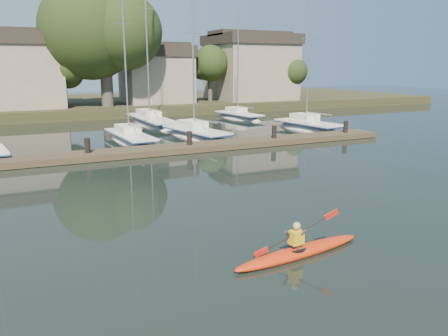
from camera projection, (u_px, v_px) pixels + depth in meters
name	position (u px, v px, depth m)	size (l,w,h in m)	color
ground	(260.00, 239.00, 13.09)	(160.00, 160.00, 0.00)	black
kayak	(299.00, 250.00, 11.94)	(4.37, 1.12, 1.39)	#C6400F
dock	(141.00, 151.00, 25.40)	(34.00, 2.00, 1.80)	#473C28
sailboat_2	(130.00, 144.00, 30.01)	(2.50, 8.16, 13.31)	silver
sailboat_3	(196.00, 140.00, 31.78)	(3.58, 8.09, 12.65)	silver
sailboat_4	(308.00, 132.00, 35.53)	(3.34, 7.57, 12.44)	silver
sailboat_6	(151.00, 127.00, 38.53)	(2.62, 10.58, 16.70)	silver
sailboat_7	(239.00, 120.00, 42.90)	(2.99, 7.41, 11.62)	silver
shore	(95.00, 83.00, 48.58)	(90.00, 25.25, 12.75)	#273018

